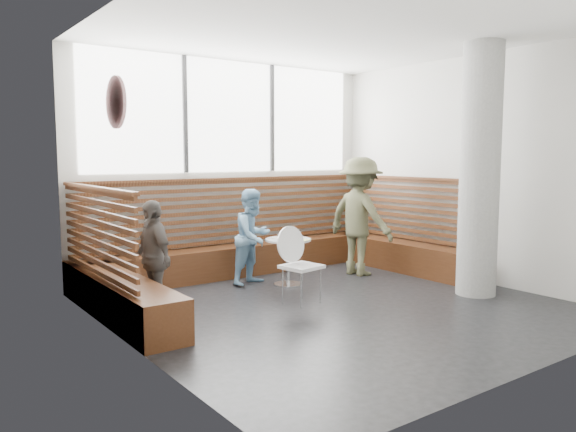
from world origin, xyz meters
TOP-DOWN VIEW (x-y plane):
  - room at (0.00, 0.00)m, footprint 5.00×5.00m
  - booth at (0.00, 1.77)m, footprint 5.00×2.50m
  - concrete_column at (1.85, -0.60)m, footprint 0.50×0.50m
  - wall_art at (-2.46, 0.40)m, footprint 0.03×0.50m
  - cafe_table at (0.18, 1.25)m, footprint 0.63×0.63m
  - cafe_chair at (-0.27, 0.43)m, footprint 0.45×0.44m
  - adult_man at (1.47, 1.18)m, footprint 0.76×1.20m
  - child_back at (-0.17, 1.60)m, footprint 0.77×0.68m
  - child_left at (-1.89, 0.99)m, footprint 0.33×0.77m
  - plate_near at (0.11, 1.37)m, footprint 0.21×0.21m
  - plate_far at (0.24, 1.39)m, footprint 0.22×0.22m
  - glass_left at (0.00, 1.19)m, footprint 0.07×0.07m
  - glass_mid at (0.21, 1.20)m, footprint 0.07×0.07m
  - glass_right at (0.36, 1.25)m, footprint 0.07×0.07m
  - menu_card at (0.28, 1.03)m, footprint 0.23×0.19m

SIDE VIEW (x-z plane):
  - booth at x=0.00m, z-range -0.31..1.13m
  - cafe_table at x=0.18m, z-range 0.14..0.79m
  - cafe_chair at x=-0.27m, z-range 0.08..1.02m
  - child_left at x=-1.89m, z-range 0.00..1.30m
  - menu_card at x=0.28m, z-range 0.65..0.65m
  - plate_near at x=0.11m, z-range 0.65..0.66m
  - plate_far at x=0.24m, z-range 0.65..0.67m
  - child_back at x=-0.17m, z-range 0.00..1.33m
  - glass_left at x=0.00m, z-range 0.65..0.75m
  - glass_right at x=0.36m, z-range 0.65..0.76m
  - glass_mid at x=0.21m, z-range 0.65..0.76m
  - adult_man at x=1.47m, z-range 0.00..1.77m
  - concrete_column at x=1.85m, z-range 0.00..3.20m
  - room at x=0.00m, z-range 0.00..3.20m
  - wall_art at x=-2.46m, z-range 2.05..2.55m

